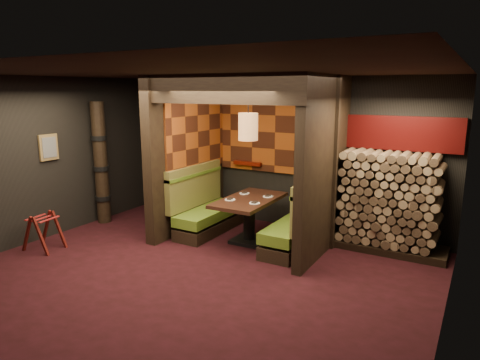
% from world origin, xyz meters
% --- Properties ---
extents(floor, '(6.50, 5.50, 0.02)m').
position_xyz_m(floor, '(0.00, 0.00, -0.01)').
color(floor, black).
rests_on(floor, ground).
extents(ceiling, '(6.50, 5.50, 0.02)m').
position_xyz_m(ceiling, '(0.00, 0.00, 2.86)').
color(ceiling, black).
rests_on(ceiling, ground).
extents(wall_back, '(6.50, 0.02, 2.85)m').
position_xyz_m(wall_back, '(0.00, 2.76, 1.43)').
color(wall_back, black).
rests_on(wall_back, ground).
extents(wall_left, '(0.02, 5.50, 2.85)m').
position_xyz_m(wall_left, '(-3.26, 0.00, 1.43)').
color(wall_left, black).
rests_on(wall_left, ground).
extents(wall_right, '(0.02, 5.50, 2.85)m').
position_xyz_m(wall_right, '(3.26, 0.00, 1.43)').
color(wall_right, black).
rests_on(wall_right, ground).
extents(partition_left, '(0.20, 2.20, 2.85)m').
position_xyz_m(partition_left, '(-1.35, 1.65, 1.43)').
color(partition_left, black).
rests_on(partition_left, floor).
extents(partition_right, '(0.15, 2.10, 2.85)m').
position_xyz_m(partition_right, '(1.30, 1.70, 1.43)').
color(partition_right, black).
rests_on(partition_right, floor).
extents(header_beam, '(2.85, 0.18, 0.44)m').
position_xyz_m(header_beam, '(-0.02, 0.70, 2.63)').
color(header_beam, black).
rests_on(header_beam, partition_left).
extents(tapa_back_panel, '(2.40, 0.06, 1.55)m').
position_xyz_m(tapa_back_panel, '(-0.02, 2.71, 1.82)').
color(tapa_back_panel, '#913F12').
rests_on(tapa_back_panel, wall_back).
extents(tapa_side_panel, '(0.04, 1.85, 1.45)m').
position_xyz_m(tapa_side_panel, '(-1.23, 1.82, 1.85)').
color(tapa_side_panel, '#913F12').
rests_on(tapa_side_panel, partition_left).
extents(lacquer_shelf, '(0.60, 0.12, 0.07)m').
position_xyz_m(lacquer_shelf, '(-0.60, 2.65, 1.18)').
color(lacquer_shelf, '#560F05').
rests_on(lacquer_shelf, wall_back).
extents(booth_bench_left, '(0.68, 1.60, 1.14)m').
position_xyz_m(booth_bench_left, '(-0.96, 1.65, 0.40)').
color(booth_bench_left, black).
rests_on(booth_bench_left, floor).
extents(booth_bench_right, '(0.68, 1.60, 1.14)m').
position_xyz_m(booth_bench_right, '(0.93, 1.65, 0.40)').
color(booth_bench_right, black).
rests_on(booth_bench_right, floor).
extents(dining_table, '(0.83, 1.50, 0.79)m').
position_xyz_m(dining_table, '(0.05, 1.54, 0.55)').
color(dining_table, black).
rests_on(dining_table, floor).
extents(place_settings, '(0.65, 0.70, 0.03)m').
position_xyz_m(place_settings, '(0.05, 1.54, 0.80)').
color(place_settings, white).
rests_on(place_settings, dining_table).
extents(pendant_lamp, '(0.33, 0.33, 1.06)m').
position_xyz_m(pendant_lamp, '(0.05, 1.49, 2.02)').
color(pendant_lamp, '#A86F3E').
rests_on(pendant_lamp, ceiling).
extents(framed_picture, '(0.05, 0.36, 0.46)m').
position_xyz_m(framed_picture, '(-3.22, 0.10, 1.62)').
color(framed_picture, olive).
rests_on(framed_picture, wall_left).
extents(luggage_rack, '(0.65, 0.49, 0.66)m').
position_xyz_m(luggage_rack, '(-2.75, -0.48, 0.33)').
color(luggage_rack, '#4C100B').
rests_on(luggage_rack, floor).
extents(totem_column, '(0.31, 0.31, 2.40)m').
position_xyz_m(totem_column, '(-3.05, 1.10, 1.19)').
color(totem_column, black).
rests_on(totem_column, floor).
extents(firewood_stack, '(1.73, 0.70, 1.64)m').
position_xyz_m(firewood_stack, '(2.29, 2.35, 0.82)').
color(firewood_stack, black).
rests_on(firewood_stack, floor).
extents(mosaic_header, '(1.83, 0.10, 0.56)m').
position_xyz_m(mosaic_header, '(2.29, 2.68, 1.92)').
color(mosaic_header, maroon).
rests_on(mosaic_header, wall_back).
extents(bay_front_post, '(0.08, 0.08, 2.85)m').
position_xyz_m(bay_front_post, '(1.39, 1.96, 1.43)').
color(bay_front_post, black).
rests_on(bay_front_post, floor).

